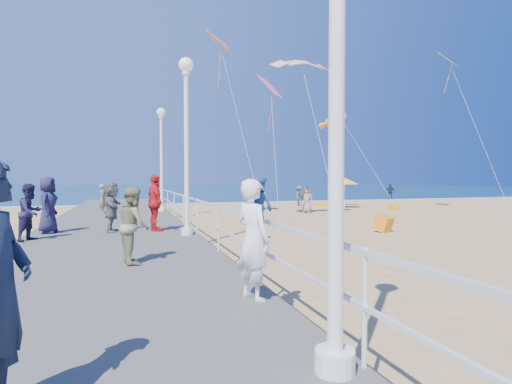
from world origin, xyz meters
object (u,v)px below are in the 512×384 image
object	(u,v)px
toddler_held	(260,207)
beach_walker_c	(307,200)
woman_holding_toddler	(253,240)
beach_chair_left	(321,204)
spectator_5	(112,207)
spectator_6	(103,199)
lamp_post_mid	(186,127)
beach_umbrella	(345,181)
spectator_3	(155,203)
beach_chair_right	(394,207)
spectator_4	(48,205)
lamp_post_far	(161,148)
beach_walker_a	(299,196)
spectator_7	(30,212)
box_kite	(383,225)
spectator_1	(134,225)
beach_walker_b	(390,192)

from	to	relation	value
toddler_held	beach_walker_c	size ratio (longest dim) A/B	0.56
woman_holding_toddler	beach_chair_left	distance (m)	24.25
spectator_5	spectator_6	world-z (taller)	spectator_5
toddler_held	spectator_6	distance (m)	15.81
lamp_post_mid	beach_umbrella	world-z (taller)	lamp_post_mid
spectator_3	beach_chair_right	size ratio (longest dim) A/B	3.34
spectator_4	beach_walker_c	size ratio (longest dim) A/B	1.09
lamp_post_mid	lamp_post_far	xyz separation A→B (m)	(0.00, 9.00, 0.00)
lamp_post_mid	beach_umbrella	xyz separation A→B (m)	(12.92, 12.70, -1.75)
spectator_4	beach_walker_a	world-z (taller)	spectator_4
spectator_7	beach_chair_left	distance (m)	21.46
lamp_post_mid	spectator_7	world-z (taller)	lamp_post_mid
spectator_6	beach_umbrella	xyz separation A→B (m)	(15.75, 3.79, 0.80)
woman_holding_toddler	box_kite	distance (m)	11.12
spectator_3	spectator_4	size ratio (longest dim) A/B	1.05
lamp_post_mid	spectator_1	bearing A→B (deg)	-113.61
spectator_1	lamp_post_far	bearing A→B (deg)	-15.97
toddler_held	beach_walker_a	size ratio (longest dim) A/B	0.58
lamp_post_mid	beach_walker_a	size ratio (longest dim) A/B	3.43
toddler_held	spectator_4	world-z (taller)	spectator_4
beach_walker_b	beach_walker_c	distance (m)	17.63
beach_umbrella	beach_chair_right	bearing A→B (deg)	-55.15
woman_holding_toddler	beach_chair_right	distance (m)	22.37
lamp_post_far	beach_walker_a	xyz separation A→B (m)	(10.71, 6.56, -2.89)
woman_holding_toddler	beach_walker_b	world-z (taller)	woman_holding_toddler
beach_walker_a	box_kite	bearing A→B (deg)	-146.84
beach_walker_b	beach_walker_c	xyz separation A→B (m)	(-14.01, -10.69, 0.02)
lamp_post_mid	beach_chair_right	distance (m)	18.19
woman_holding_toddler	spectator_7	xyz separation A→B (m)	(-4.20, 6.99, -0.07)
beach_chair_left	lamp_post_far	bearing A→B (deg)	-156.06
beach_walker_c	woman_holding_toddler	bearing A→B (deg)	-76.96
lamp_post_mid	spectator_1	world-z (taller)	lamp_post_mid
beach_walker_b	beach_chair_right	world-z (taller)	beach_walker_b
spectator_1	spectator_4	size ratio (longest dim) A/B	0.88
toddler_held	beach_chair_left	distance (m)	24.07
beach_chair_right	beach_walker_c	bearing A→B (deg)	177.47
box_kite	beach_walker_a	bearing A→B (deg)	54.38
spectator_5	beach_chair_right	xyz separation A→B (m)	(17.09, 8.40, -1.00)
woman_holding_toddler	box_kite	world-z (taller)	woman_holding_toddler
spectator_4	spectator_7	world-z (taller)	spectator_4
lamp_post_far	spectator_5	bearing A→B (deg)	-106.18
beach_walker_a	spectator_5	bearing A→B (deg)	-177.77
spectator_1	spectator_7	size ratio (longest dim) A/B	0.99
toddler_held	spectator_6	world-z (taller)	toddler_held
beach_walker_c	beach_chair_left	distance (m)	5.27
spectator_1	beach_walker_c	xyz separation A→B (m)	(10.36, 13.78, -0.37)
lamp_post_mid	spectator_5	size ratio (longest dim) A/B	3.33
woman_holding_toddler	beach_umbrella	bearing A→B (deg)	-53.58
beach_walker_c	beach_walker_a	bearing A→B (deg)	110.94
spectator_1	beach_chair_right	xyz separation A→B (m)	(16.51, 13.51, -0.97)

